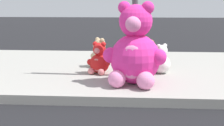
{
  "coord_description": "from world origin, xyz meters",
  "views": [
    {
      "loc": [
        0.99,
        -1.48,
        1.55
      ],
      "look_at": [
        0.63,
        3.6,
        0.55
      ],
      "focal_mm": 50.53,
      "sensor_mm": 36.0,
      "label": 1
    }
  ],
  "objects_px": {
    "plush_tan": "(99,55)",
    "plush_white": "(161,61)",
    "plush_brown": "(150,56)",
    "plush_red": "(99,61)",
    "plush_lavender": "(128,58)",
    "plush_pink_large": "(135,52)"
  },
  "relations": [
    {
      "from": "plush_pink_large",
      "to": "plush_red",
      "type": "bearing_deg",
      "value": 132.87
    },
    {
      "from": "plush_tan",
      "to": "plush_red",
      "type": "distance_m",
      "value": 0.62
    },
    {
      "from": "plush_white",
      "to": "plush_tan",
      "type": "bearing_deg",
      "value": 158.46
    },
    {
      "from": "plush_white",
      "to": "plush_lavender",
      "type": "relative_size",
      "value": 1.17
    },
    {
      "from": "plush_tan",
      "to": "plush_brown",
      "type": "bearing_deg",
      "value": 6.42
    },
    {
      "from": "plush_white",
      "to": "plush_red",
      "type": "distance_m",
      "value": 1.22
    },
    {
      "from": "plush_white",
      "to": "plush_lavender",
      "type": "xyz_separation_m",
      "value": [
        -0.65,
        0.54,
        -0.03
      ]
    },
    {
      "from": "plush_brown",
      "to": "plush_pink_large",
      "type": "bearing_deg",
      "value": -102.34
    },
    {
      "from": "plush_brown",
      "to": "plush_red",
      "type": "relative_size",
      "value": 0.93
    },
    {
      "from": "plush_tan",
      "to": "plush_white",
      "type": "relative_size",
      "value": 1.09
    },
    {
      "from": "plush_white",
      "to": "plush_brown",
      "type": "distance_m",
      "value": 0.65
    },
    {
      "from": "plush_red",
      "to": "plush_lavender",
      "type": "bearing_deg",
      "value": 49.06
    },
    {
      "from": "plush_white",
      "to": "plush_red",
      "type": "relative_size",
      "value": 0.93
    },
    {
      "from": "plush_pink_large",
      "to": "plush_lavender",
      "type": "bearing_deg",
      "value": 95.39
    },
    {
      "from": "plush_pink_large",
      "to": "plush_tan",
      "type": "bearing_deg",
      "value": 119.14
    },
    {
      "from": "plush_white",
      "to": "plush_brown",
      "type": "xyz_separation_m",
      "value": [
        -0.19,
        0.63,
        -0.0
      ]
    },
    {
      "from": "plush_pink_large",
      "to": "plush_tan",
      "type": "relative_size",
      "value": 2.21
    },
    {
      "from": "plush_tan",
      "to": "plush_white",
      "type": "distance_m",
      "value": 1.37
    },
    {
      "from": "plush_white",
      "to": "plush_brown",
      "type": "height_order",
      "value": "plush_white"
    },
    {
      "from": "plush_red",
      "to": "plush_lavender",
      "type": "distance_m",
      "value": 0.86
    },
    {
      "from": "plush_brown",
      "to": "plush_lavender",
      "type": "distance_m",
      "value": 0.47
    },
    {
      "from": "plush_lavender",
      "to": "plush_pink_large",
      "type": "bearing_deg",
      "value": -84.61
    }
  ]
}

